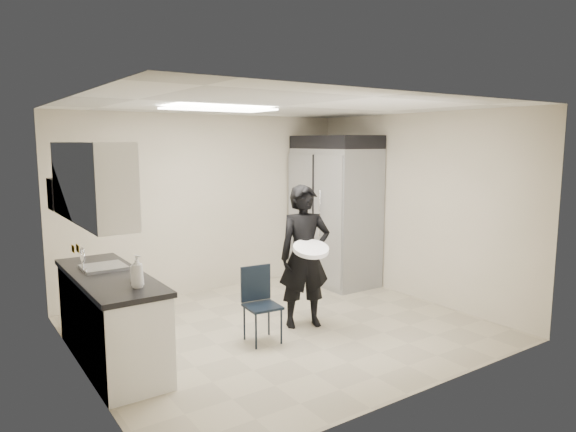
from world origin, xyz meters
TOP-DOWN VIEW (x-y plane):
  - floor at (0.00, 0.00)m, footprint 4.50×4.50m
  - ceiling at (0.00, 0.00)m, footprint 4.50×4.50m
  - back_wall at (0.00, 2.00)m, footprint 4.50×0.00m
  - left_wall at (-2.25, 0.00)m, footprint 0.00×4.00m
  - right_wall at (2.25, 0.00)m, footprint 0.00×4.00m
  - ceiling_panel at (-0.60, 0.40)m, footprint 1.20×0.60m
  - lower_counter at (-1.95, 0.20)m, footprint 0.60×1.90m
  - countertop at (-1.95, 0.20)m, footprint 0.64×1.95m
  - sink at (-1.93, 0.45)m, footprint 0.42×0.40m
  - faucet at (-2.13, 0.45)m, footprint 0.02×0.02m
  - upper_cabinets at (-2.08, 0.20)m, footprint 0.35×1.80m
  - towel_dispenser at (-2.14, 1.35)m, footprint 0.22×0.30m
  - notice_sticker_left at (-2.24, 0.10)m, footprint 0.00×0.12m
  - notice_sticker_right at (-2.24, 0.30)m, footprint 0.00×0.12m
  - commercial_fridge at (1.83, 1.27)m, footprint 0.80×1.35m
  - fridge_compressor at (1.83, 1.27)m, footprint 0.80×1.35m
  - folding_chair at (-0.42, -0.22)m, footprint 0.39×0.39m
  - man_tuxedo at (0.27, -0.05)m, footprint 0.73×0.60m
  - bucket_lid at (0.18, -0.29)m, footprint 0.53×0.53m
  - soap_bottle_a at (-1.86, -0.43)m, footprint 0.15×0.15m
  - soap_bottle_b at (-1.79, -0.19)m, footprint 0.13×0.13m

SIDE VIEW (x-z plane):
  - floor at x=0.00m, z-range 0.00..0.00m
  - folding_chair at x=-0.42m, z-range 0.00..0.81m
  - lower_counter at x=-1.95m, z-range 0.00..0.86m
  - man_tuxedo at x=0.27m, z-range 0.00..1.70m
  - sink at x=-1.93m, z-range 0.80..0.94m
  - countertop at x=-1.95m, z-range 0.86..0.91m
  - bucket_lid at x=0.18m, z-range 0.97..1.02m
  - soap_bottle_b at x=-1.79m, z-range 0.91..1.13m
  - faucet at x=-2.13m, z-range 0.90..1.14m
  - commercial_fridge at x=1.83m, z-range 0.00..2.10m
  - soap_bottle_a at x=-1.86m, z-range 0.91..1.21m
  - notice_sticker_right at x=-2.24m, z-range 1.15..1.21m
  - notice_sticker_left at x=-2.24m, z-range 1.19..1.25m
  - back_wall at x=0.00m, z-range -0.95..3.55m
  - left_wall at x=-2.25m, z-range -0.70..3.30m
  - right_wall at x=2.25m, z-range -0.70..3.30m
  - towel_dispenser at x=-2.14m, z-range 1.45..1.80m
  - upper_cabinets at x=-2.08m, z-range 1.45..2.20m
  - fridge_compressor at x=1.83m, z-range 2.10..2.30m
  - ceiling_panel at x=-0.60m, z-range 2.56..2.58m
  - ceiling at x=0.00m, z-range 2.60..2.60m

